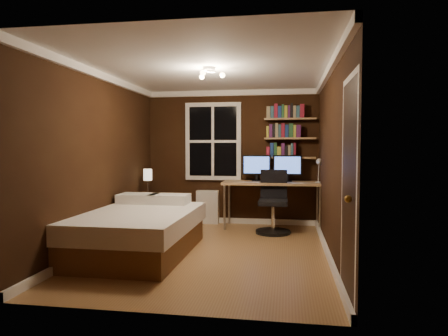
# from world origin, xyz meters

# --- Properties ---
(floor) EXTENTS (4.20, 4.20, 0.00)m
(floor) POSITION_xyz_m (0.00, 0.00, 0.00)
(floor) COLOR olive
(floor) RESTS_ON ground
(wall_back) EXTENTS (3.20, 0.04, 2.50)m
(wall_back) POSITION_xyz_m (0.00, 2.10, 1.25)
(wall_back) COLOR black
(wall_back) RESTS_ON ground
(wall_left) EXTENTS (0.04, 4.20, 2.50)m
(wall_left) POSITION_xyz_m (-1.60, 0.00, 1.25)
(wall_left) COLOR black
(wall_left) RESTS_ON ground
(wall_right) EXTENTS (0.04, 4.20, 2.50)m
(wall_right) POSITION_xyz_m (1.60, 0.00, 1.25)
(wall_right) COLOR black
(wall_right) RESTS_ON ground
(ceiling) EXTENTS (3.20, 4.20, 0.02)m
(ceiling) POSITION_xyz_m (0.00, 0.00, 2.50)
(ceiling) COLOR white
(ceiling) RESTS_ON wall_back
(window) EXTENTS (1.06, 0.06, 1.46)m
(window) POSITION_xyz_m (-0.35, 2.06, 1.55)
(window) COLOR white
(window) RESTS_ON wall_back
(door) EXTENTS (0.03, 0.82, 2.05)m
(door) POSITION_xyz_m (1.59, -1.55, 1.02)
(door) COLOR black
(door) RESTS_ON ground
(door_knob) EXTENTS (0.06, 0.06, 0.06)m
(door_knob) POSITION_xyz_m (1.55, -1.85, 1.00)
(door_knob) COLOR #B58630
(door_knob) RESTS_ON door
(ceiling_fixture) EXTENTS (0.44, 0.44, 0.18)m
(ceiling_fixture) POSITION_xyz_m (0.00, -0.10, 2.40)
(ceiling_fixture) COLOR beige
(ceiling_fixture) RESTS_ON ceiling
(bookshelf_lower) EXTENTS (0.92, 0.22, 0.03)m
(bookshelf_lower) POSITION_xyz_m (1.08, 1.98, 1.25)
(bookshelf_lower) COLOR #9F7E4D
(bookshelf_lower) RESTS_ON wall_back
(books_row_lower) EXTENTS (0.54, 0.16, 0.23)m
(books_row_lower) POSITION_xyz_m (1.08, 1.98, 1.38)
(books_row_lower) COLOR maroon
(books_row_lower) RESTS_ON bookshelf_lower
(bookshelf_middle) EXTENTS (0.92, 0.22, 0.03)m
(bookshelf_middle) POSITION_xyz_m (1.08, 1.98, 1.60)
(bookshelf_middle) COLOR #9F7E4D
(bookshelf_middle) RESTS_ON wall_back
(books_row_middle) EXTENTS (0.60, 0.16, 0.23)m
(books_row_middle) POSITION_xyz_m (1.08, 1.98, 1.73)
(books_row_middle) COLOR navy
(books_row_middle) RESTS_ON bookshelf_middle
(bookshelf_upper) EXTENTS (0.92, 0.22, 0.03)m
(bookshelf_upper) POSITION_xyz_m (1.08, 1.98, 1.95)
(bookshelf_upper) COLOR #9F7E4D
(bookshelf_upper) RESTS_ON wall_back
(books_row_upper) EXTENTS (0.66, 0.16, 0.23)m
(books_row_upper) POSITION_xyz_m (1.08, 1.98, 2.08)
(books_row_upper) COLOR #285F33
(books_row_upper) RESTS_ON bookshelf_upper
(bed) EXTENTS (1.54, 2.13, 0.72)m
(bed) POSITION_xyz_m (-1.00, -0.25, 0.31)
(bed) COLOR brown
(bed) RESTS_ON ground
(nightstand) EXTENTS (0.58, 0.58, 0.62)m
(nightstand) POSITION_xyz_m (-1.39, 1.35, 0.31)
(nightstand) COLOR brown
(nightstand) RESTS_ON ground
(bedside_lamp) EXTENTS (0.15, 0.15, 0.44)m
(bedside_lamp) POSITION_xyz_m (-1.39, 1.35, 0.84)
(bedside_lamp) COLOR #EEE4C6
(bedside_lamp) RESTS_ON nightstand
(radiator) EXTENTS (0.42, 0.15, 0.63)m
(radiator) POSITION_xyz_m (-0.44, 1.99, 0.31)
(radiator) COLOR silver
(radiator) RESTS_ON ground
(desk) EXTENTS (1.75, 0.65, 0.83)m
(desk) POSITION_xyz_m (0.77, 1.75, 0.77)
(desk) COLOR #9F7E4D
(desk) RESTS_ON ground
(monitor_left) EXTENTS (0.51, 0.12, 0.47)m
(monitor_left) POSITION_xyz_m (0.49, 1.84, 1.06)
(monitor_left) COLOR black
(monitor_left) RESTS_ON desk
(monitor_right) EXTENTS (0.51, 0.12, 0.47)m
(monitor_right) POSITION_xyz_m (1.04, 1.84, 1.06)
(monitor_right) COLOR black
(monitor_right) RESTS_ON desk
(desk_lamp) EXTENTS (0.14, 0.32, 0.44)m
(desk_lamp) POSITION_xyz_m (1.57, 1.58, 1.05)
(desk_lamp) COLOR silver
(desk_lamp) RESTS_ON desk
(office_chair) EXTENTS (0.58, 0.58, 1.06)m
(office_chair) POSITION_xyz_m (0.81, 1.36, 0.41)
(office_chair) COLOR black
(office_chair) RESTS_ON ground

